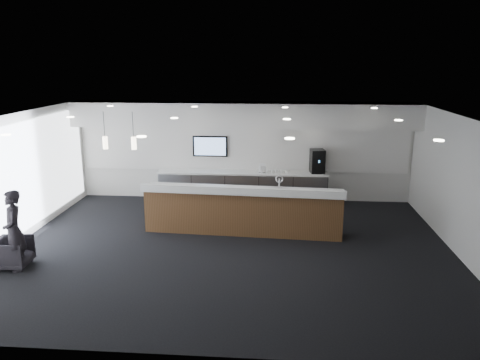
# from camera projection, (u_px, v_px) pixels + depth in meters

# --- Properties ---
(ground) EXTENTS (10.00, 10.00, 0.00)m
(ground) POSITION_uv_depth(u_px,v_px,m) (231.00, 249.00, 10.66)
(ground) COLOR black
(ground) RESTS_ON ground
(ceiling) EXTENTS (10.00, 8.00, 0.02)m
(ceiling) POSITION_uv_depth(u_px,v_px,m) (230.00, 117.00, 9.91)
(ceiling) COLOR black
(ceiling) RESTS_ON back_wall
(back_wall) EXTENTS (10.00, 0.02, 3.00)m
(back_wall) POSITION_uv_depth(u_px,v_px,m) (243.00, 151.00, 14.14)
(back_wall) COLOR silver
(back_wall) RESTS_ON ground
(left_wall) EXTENTS (0.02, 8.00, 3.00)m
(left_wall) POSITION_uv_depth(u_px,v_px,m) (13.00, 181.00, 10.66)
(left_wall) COLOR silver
(left_wall) RESTS_ON ground
(right_wall) EXTENTS (0.02, 8.00, 3.00)m
(right_wall) POSITION_uv_depth(u_px,v_px,m) (465.00, 190.00, 9.90)
(right_wall) COLOR silver
(right_wall) RESTS_ON ground
(soffit_bulkhead) EXTENTS (10.00, 0.90, 0.70)m
(soffit_bulkhead) POSITION_uv_depth(u_px,v_px,m) (242.00, 115.00, 13.42)
(soffit_bulkhead) COLOR white
(soffit_bulkhead) RESTS_ON back_wall
(alcove_panel) EXTENTS (9.80, 0.06, 1.40)m
(alcove_panel) POSITION_uv_depth(u_px,v_px,m) (243.00, 148.00, 14.09)
(alcove_panel) COLOR white
(alcove_panel) RESTS_ON back_wall
(window_blinds_wall) EXTENTS (0.04, 7.36, 2.55)m
(window_blinds_wall) POSITION_uv_depth(u_px,v_px,m) (14.00, 181.00, 10.66)
(window_blinds_wall) COLOR white
(window_blinds_wall) RESTS_ON left_wall
(back_credenza) EXTENTS (5.06, 0.66, 0.95)m
(back_credenza) POSITION_uv_depth(u_px,v_px,m) (242.00, 187.00, 14.05)
(back_credenza) COLOR gray
(back_credenza) RESTS_ON ground
(wall_tv) EXTENTS (1.05, 0.08, 0.62)m
(wall_tv) POSITION_uv_depth(u_px,v_px,m) (210.00, 146.00, 14.09)
(wall_tv) COLOR black
(wall_tv) RESTS_ON back_wall
(pendant_left) EXTENTS (0.12, 0.12, 0.30)m
(pendant_left) POSITION_uv_depth(u_px,v_px,m) (133.00, 144.00, 11.05)
(pendant_left) COLOR beige
(pendant_left) RESTS_ON ceiling
(pendant_right) EXTENTS (0.12, 0.12, 0.30)m
(pendant_right) POSITION_uv_depth(u_px,v_px,m) (104.00, 144.00, 11.10)
(pendant_right) COLOR beige
(pendant_right) RESTS_ON ceiling
(ceiling_can_lights) EXTENTS (7.00, 5.00, 0.02)m
(ceiling_can_lights) POSITION_uv_depth(u_px,v_px,m) (230.00, 119.00, 9.91)
(ceiling_can_lights) COLOR silver
(ceiling_can_lights) RESTS_ON ceiling
(service_counter) EXTENTS (4.95, 1.12, 1.49)m
(service_counter) POSITION_uv_depth(u_px,v_px,m) (243.00, 210.00, 11.55)
(service_counter) COLOR #4F331A
(service_counter) RESTS_ON ground
(coffee_machine) EXTENTS (0.45, 0.55, 0.69)m
(coffee_machine) POSITION_uv_depth(u_px,v_px,m) (317.00, 161.00, 13.72)
(coffee_machine) COLOR black
(coffee_machine) RESTS_ON back_credenza
(info_sign_left) EXTENTS (0.15, 0.05, 0.20)m
(info_sign_left) POSITION_uv_depth(u_px,v_px,m) (263.00, 169.00, 13.74)
(info_sign_left) COLOR white
(info_sign_left) RESTS_ON back_credenza
(info_sign_right) EXTENTS (0.20, 0.04, 0.27)m
(info_sign_right) POSITION_uv_depth(u_px,v_px,m) (262.00, 168.00, 13.77)
(info_sign_right) COLOR white
(info_sign_right) RESTS_ON back_credenza
(armchair) EXTENTS (0.74, 0.72, 0.63)m
(armchair) POSITION_uv_depth(u_px,v_px,m) (13.00, 253.00, 9.66)
(armchair) COLOR black
(armchair) RESTS_ON ground
(lounge_guest) EXTENTS (0.66, 0.73, 1.67)m
(lounge_guest) POSITION_uv_depth(u_px,v_px,m) (14.00, 231.00, 9.42)
(lounge_guest) COLOR black
(lounge_guest) RESTS_ON ground
(cup_0) EXTENTS (0.11, 0.11, 0.10)m
(cup_0) POSITION_uv_depth(u_px,v_px,m) (287.00, 171.00, 13.72)
(cup_0) COLOR white
(cup_0) RESTS_ON back_credenza
(cup_1) EXTENTS (0.15, 0.15, 0.10)m
(cup_1) POSITION_uv_depth(u_px,v_px,m) (282.00, 171.00, 13.73)
(cup_1) COLOR white
(cup_1) RESTS_ON back_credenza
(cup_2) EXTENTS (0.13, 0.13, 0.10)m
(cup_2) POSITION_uv_depth(u_px,v_px,m) (277.00, 171.00, 13.74)
(cup_2) COLOR white
(cup_2) RESTS_ON back_credenza
(cup_3) EXTENTS (0.14, 0.14, 0.10)m
(cup_3) POSITION_uv_depth(u_px,v_px,m) (273.00, 171.00, 13.75)
(cup_3) COLOR white
(cup_3) RESTS_ON back_credenza
(cup_4) EXTENTS (0.15, 0.15, 0.10)m
(cup_4) POSITION_uv_depth(u_px,v_px,m) (268.00, 171.00, 13.76)
(cup_4) COLOR white
(cup_4) RESTS_ON back_credenza
(cup_5) EXTENTS (0.12, 0.12, 0.10)m
(cup_5) POSITION_uv_depth(u_px,v_px,m) (263.00, 171.00, 13.77)
(cup_5) COLOR white
(cup_5) RESTS_ON back_credenza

